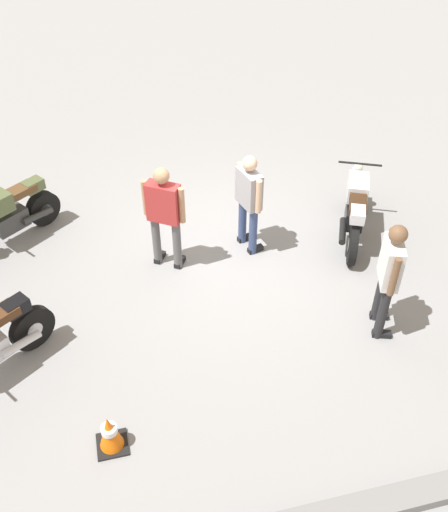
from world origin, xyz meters
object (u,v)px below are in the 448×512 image
object	(u,v)px
motorcycle_silver_cruiser	(355,208)
person_in_red_shirt	(164,212)
motorcycle_olive_vintage	(7,217)
traffic_cone	(110,433)
person_in_white_shirt	(389,272)
person_in_gray_shirt	(249,198)

from	to	relation	value
motorcycle_silver_cruiser	person_in_red_shirt	world-z (taller)	person_in_red_shirt
motorcycle_olive_vintage	traffic_cone	bearing A→B (deg)	69.52
motorcycle_olive_vintage	person_in_white_shirt	size ratio (longest dim) A/B	0.93
person_in_red_shirt	traffic_cone	world-z (taller)	person_in_red_shirt
motorcycle_silver_cruiser	person_in_white_shirt	bearing A→B (deg)	-169.65
person_in_gray_shirt	traffic_cone	size ratio (longest dim) A/B	3.19
person_in_red_shirt	traffic_cone	xyz separation A→B (m)	(1.17, 3.02, -0.76)
person_in_white_shirt	traffic_cone	xyz separation A→B (m)	(3.79, 1.00, -0.77)
motorcycle_silver_cruiser	motorcycle_olive_vintage	distance (m)	5.63
motorcycle_silver_cruiser	person_in_red_shirt	distance (m)	3.15
motorcycle_silver_cruiser	traffic_cone	distance (m)	5.27
person_in_gray_shirt	person_in_red_shirt	bearing A→B (deg)	170.25
motorcycle_silver_cruiser	person_in_white_shirt	xyz separation A→B (m)	(0.50, 2.06, 0.51)
motorcycle_olive_vintage	person_in_red_shirt	xyz separation A→B (m)	(-2.40, 1.18, 0.53)
motorcycle_olive_vintage	traffic_cone	distance (m)	4.38
person_in_white_shirt	person_in_gray_shirt	size ratio (longest dim) A/B	1.05
person_in_white_shirt	motorcycle_olive_vintage	bearing A→B (deg)	166.88
motorcycle_olive_vintage	traffic_cone	xyz separation A→B (m)	(-1.23, 4.20, -0.23)
motorcycle_olive_vintage	person_in_red_shirt	world-z (taller)	person_in_red_shirt
person_in_red_shirt	person_in_white_shirt	world-z (taller)	person_in_white_shirt
person_in_white_shirt	traffic_cone	bearing A→B (deg)	-145.76
motorcycle_silver_cruiser	person_in_gray_shirt	xyz separation A→B (m)	(1.79, -0.08, 0.45)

